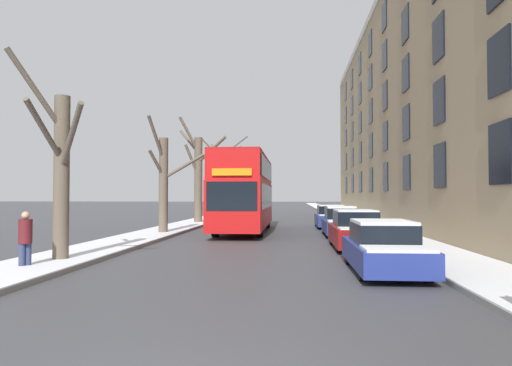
{
  "coord_description": "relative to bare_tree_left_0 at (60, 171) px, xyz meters",
  "views": [
    {
      "loc": [
        1.18,
        -3.69,
        2.02
      ],
      "look_at": [
        -0.42,
        16.35,
        2.59
      ],
      "focal_mm": 32.0,
      "sensor_mm": 36.0,
      "label": 1
    }
  ],
  "objects": [
    {
      "name": "double_decker_bus",
      "position": [
        4.19,
        12.64,
        -0.38
      ],
      "size": [
        2.57,
        11.18,
        4.22
      ],
      "color": "red",
      "rests_on": "ground"
    },
    {
      "name": "bare_tree_left_1",
      "position": [
        0.21,
        10.21,
        -0.02
      ],
      "size": [
        2.65,
        1.83,
        6.04
      ],
      "color": "brown",
      "rests_on": "ground"
    },
    {
      "name": "parked_car_2",
      "position": [
        9.3,
        10.35,
        -2.09
      ],
      "size": [
        1.69,
        3.95,
        1.5
      ],
      "color": "navy",
      "rests_on": "ground"
    },
    {
      "name": "bare_tree_left_0",
      "position": [
        0.0,
        0.0,
        0.0
      ],
      "size": [
        2.34,
        2.04,
        6.09
      ],
      "color": "brown",
      "rests_on": "ground"
    },
    {
      "name": "pedestrian_left_sidewalk",
      "position": [
        -0.27,
        -1.26,
        -1.89
      ],
      "size": [
        0.35,
        0.35,
        1.6
      ],
      "rotation": [
        0.0,
        0.0,
        4.05
      ],
      "color": "navy",
      "rests_on": "ground"
    },
    {
      "name": "parked_car_3",
      "position": [
        9.3,
        16.41,
        -2.11
      ],
      "size": [
        1.84,
        4.56,
        1.44
      ],
      "color": "navy",
      "rests_on": "ground"
    },
    {
      "name": "bare_tree_left_3",
      "position": [
        0.17,
        30.14,
        1.08
      ],
      "size": [
        4.37,
        2.51,
        7.78
      ],
      "color": "brown",
      "rests_on": "ground"
    },
    {
      "name": "parked_car_0",
      "position": [
        9.3,
        -0.59,
        -2.14
      ],
      "size": [
        1.74,
        4.39,
        1.36
      ],
      "color": "navy",
      "rests_on": "ground"
    },
    {
      "name": "terrace_facade_right",
      "position": [
        17.34,
        16.66,
        5.34
      ],
      "size": [
        9.1,
        54.94,
        16.22
      ],
      "color": "tan",
      "rests_on": "ground"
    },
    {
      "name": "sidewalk_left",
      "position": [
        -0.21,
        43.71,
        -2.69
      ],
      "size": [
        2.48,
        130.0,
        0.16
      ],
      "color": "gray",
      "rests_on": "ground"
    },
    {
      "name": "sidewalk_right",
      "position": [
        11.61,
        43.71,
        -2.69
      ],
      "size": [
        2.48,
        130.0,
        0.16
      ],
      "color": "gray",
      "rests_on": "ground"
    },
    {
      "name": "bare_tree_left_2",
      "position": [
        0.03,
        19.57,
        0.86
      ],
      "size": [
        4.22,
        3.71,
        7.69
      ],
      "color": "brown",
      "rests_on": "ground"
    },
    {
      "name": "parked_car_1",
      "position": [
        9.3,
        4.82,
        -2.09
      ],
      "size": [
        1.77,
        4.37,
        1.48
      ],
      "color": "maroon",
      "rests_on": "ground"
    }
  ]
}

